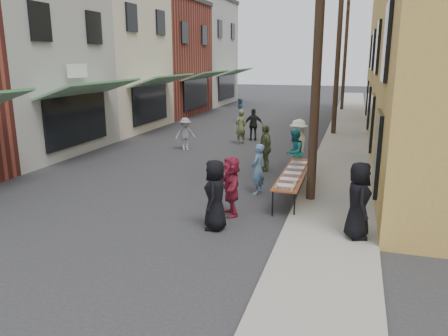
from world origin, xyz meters
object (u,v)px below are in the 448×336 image
Objects in this scene: utility_pole_near at (318,43)px; serving_table at (294,174)px; catering_tray_sausage at (285,186)px; utility_pole_far at (345,53)px; guest_front_a at (215,195)px; server at (358,200)px; utility_pole_mid at (338,50)px; guest_front_c at (294,152)px.

utility_pole_near is 3.84m from serving_table.
utility_pole_far is at bearing 88.75° from catering_tray_sausage.
guest_front_a is 0.99× the size of server.
serving_table is 2.25× the size of server.
catering_tray_sausage is 0.28× the size of server.
catering_tray_sausage is (-0.55, -13.30, -3.71)m from utility_pole_mid.
utility_pole_mid is at bearing 87.29° from serving_table.
utility_pole_near is 5.38× the size of guest_front_c.
serving_table is 3.48m from server.
serving_table is 8.00× the size of catering_tray_sausage.
utility_pole_near is 5.01m from guest_front_a.
guest_front_c is at bearing -92.44° from utility_pole_far.
utility_pole_near reaches higher than guest_front_c.
utility_pole_far is 5.38× the size of guest_front_c.
utility_pole_near is 18.00× the size of catering_tray_sausage.
guest_front_a reaches higher than serving_table.
catering_tray_sausage reaches higher than serving_table.
utility_pole_near is 3.97m from catering_tray_sausage.
utility_pole_near is at bearing -90.00° from utility_pole_mid.
guest_front_a is (-2.03, -14.79, -3.63)m from utility_pole_mid.
utility_pole_far is 21.47m from guest_front_c.
server is at bearing 85.85° from guest_front_a.
serving_table is at bearing 147.34° from utility_pole_near.
utility_pole_mid is 13.81m from catering_tray_sausage.
utility_pole_mid is 5.07× the size of server.
utility_pole_far is 23.95m from serving_table.
serving_table is 2.39× the size of guest_front_c.
utility_pole_near is 12.00m from utility_pole_mid.
utility_pole_mid is 1.00× the size of utility_pole_far.
utility_pole_mid is at bearing -178.56° from guest_front_c.
guest_front_c is (1.13, 5.65, -0.04)m from guest_front_a.
serving_table is 3.48m from guest_front_a.
serving_table is at bearing -92.71° from utility_pole_mid.
utility_pole_far is (0.00, 12.00, 0.00)m from utility_pole_mid.
serving_table is (-0.55, 0.35, -3.79)m from utility_pole_near.
server is at bearing 29.06° from guest_front_c.
utility_pole_near is at bearing -90.00° from utility_pole_far.
guest_front_a is (-1.48, -1.49, 0.08)m from catering_tray_sausage.
server is at bearing -57.75° from serving_table.
utility_pole_far is at bearing -175.37° from guest_front_c.
utility_pole_far is at bearing 90.00° from utility_pole_near.
serving_table is at bearing 21.13° from server.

